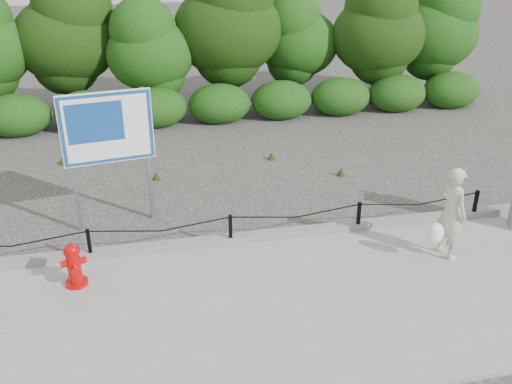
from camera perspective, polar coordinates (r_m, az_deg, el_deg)
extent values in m
plane|color=#2D2B28|center=(10.15, -2.66, -5.86)|extent=(90.00, 90.00, 0.00)
cube|color=gray|center=(8.49, -0.31, -12.39)|extent=(14.00, 4.00, 0.08)
cube|color=slate|center=(10.12, -2.73, -4.99)|extent=(14.00, 0.22, 0.14)
cube|color=black|center=(9.93, -17.13, -5.28)|extent=(0.06, 0.06, 0.60)
cube|color=black|center=(9.96, -2.70, -3.98)|extent=(0.06, 0.06, 0.60)
cube|color=black|center=(10.60, 10.74, -2.53)|extent=(0.06, 0.06, 0.60)
cube|color=black|center=(11.75, 22.09, -1.20)|extent=(0.06, 0.06, 0.60)
cylinder|color=black|center=(10.04, -24.40, -4.72)|extent=(2.50, 0.02, 0.02)
cylinder|color=black|center=(9.76, -9.99, -3.54)|extent=(2.50, 0.02, 0.02)
cylinder|color=black|center=(10.11, 4.27, -2.16)|extent=(2.50, 0.02, 0.02)
cylinder|color=black|center=(11.03, 16.85, -0.82)|extent=(2.50, 0.02, 0.02)
cylinder|color=black|center=(18.59, -18.78, 10.87)|extent=(0.18, 0.18, 2.17)
ellipsoid|color=#284E12|center=(18.32, -19.45, 15.48)|extent=(3.22, 2.78, 3.48)
cylinder|color=black|center=(17.74, -10.80, 10.53)|extent=(0.18, 0.18, 1.82)
ellipsoid|color=#284E12|center=(17.48, -11.14, 14.57)|extent=(2.70, 2.33, 2.91)
cylinder|color=black|center=(18.29, -2.91, 12.24)|extent=(0.18, 0.18, 2.37)
ellipsoid|color=#284E12|center=(18.00, -3.03, 17.39)|extent=(3.50, 3.03, 3.79)
cylinder|color=black|center=(19.28, 4.41, 12.07)|extent=(0.18, 0.18, 1.85)
ellipsoid|color=#284E12|center=(19.03, 4.54, 15.87)|extent=(2.74, 2.37, 2.96)
cylinder|color=black|center=(19.38, 12.38, 12.06)|extent=(0.18, 0.18, 2.13)
ellipsoid|color=#284E12|center=(19.12, 12.80, 16.41)|extent=(3.15, 2.72, 3.40)
cylinder|color=black|center=(20.77, 17.86, 12.18)|extent=(0.18, 0.18, 2.05)
ellipsoid|color=#284E12|center=(20.53, 18.40, 16.07)|extent=(3.03, 2.62, 3.28)
cylinder|color=#BE0707|center=(9.45, -18.34, -9.04)|extent=(0.43, 0.43, 0.06)
cylinder|color=#BE0707|center=(9.29, -18.59, -7.48)|extent=(0.27, 0.27, 0.55)
cylinder|color=#BE0707|center=(9.14, -18.83, -5.92)|extent=(0.31, 0.31, 0.05)
ellipsoid|color=#BE0707|center=(9.13, -18.86, -5.76)|extent=(0.28, 0.28, 0.17)
cylinder|color=#BE0707|center=(9.08, -18.94, -5.24)|extent=(0.07, 0.07, 0.05)
cylinder|color=#BE0707|center=(9.24, -19.59, -7.17)|extent=(0.12, 0.13, 0.11)
cylinder|color=#BE0707|center=(9.25, -17.73, -6.83)|extent=(0.12, 0.13, 0.11)
cylinder|color=#BE0707|center=(9.14, -18.48, -7.83)|extent=(0.17, 0.15, 0.15)
cylinder|color=slate|center=(9.21, -18.80, -8.19)|extent=(0.01, 0.05, 0.12)
imported|color=#B6AE9C|center=(9.96, 19.90, -2.06)|extent=(0.52, 0.68, 1.68)
ellipsoid|color=white|center=(9.81, 18.34, -4.17)|extent=(0.30, 0.24, 0.40)
cube|color=slate|center=(10.72, -18.82, 2.60)|extent=(0.09, 0.09, 2.72)
cube|color=slate|center=(10.84, -11.32, 3.73)|extent=(0.09, 0.09, 2.72)
cube|color=white|center=(10.48, -15.41, 6.53)|extent=(1.69, 0.33, 1.36)
cube|color=navy|center=(10.45, -15.39, 6.48)|extent=(1.65, 0.27, 1.32)
cube|color=navy|center=(10.38, -16.59, 7.01)|extent=(1.01, 0.17, 0.75)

